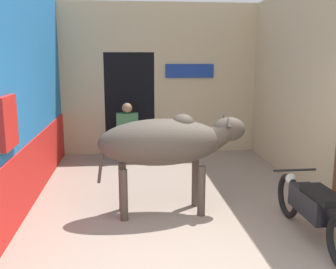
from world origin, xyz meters
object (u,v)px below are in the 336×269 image
(cow, at_px, (167,143))
(shopkeeper_seated, at_px, (128,131))
(plastic_stool, at_px, (144,148))
(motorcycle_near, at_px, (312,207))

(cow, relative_size, shopkeeper_seated, 1.69)
(cow, relative_size, plastic_stool, 5.14)
(motorcycle_near, relative_size, plastic_stool, 4.94)
(cow, height_order, shopkeeper_seated, cow)
(motorcycle_near, xyz_separation_m, shopkeeper_seated, (-2.19, 3.97, 0.23))
(shopkeeper_seated, height_order, plastic_stool, shopkeeper_seated)
(motorcycle_near, distance_m, shopkeeper_seated, 4.54)
(shopkeeper_seated, bearing_deg, motorcycle_near, -61.10)
(cow, xyz_separation_m, motorcycle_near, (1.65, -1.04, -0.60))
(cow, height_order, motorcycle_near, cow)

